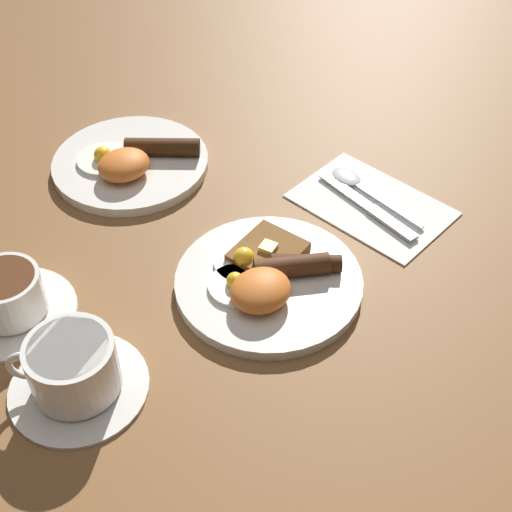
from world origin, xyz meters
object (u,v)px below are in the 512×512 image
(breakfast_plate_near, at_px, (268,279))
(teacup_far, at_px, (9,299))
(breakfast_plate_far, at_px, (130,162))
(spoon, at_px, (355,183))
(teacup_near, at_px, (74,370))
(knife, at_px, (372,209))

(breakfast_plate_near, distance_m, teacup_far, 0.32)
(breakfast_plate_far, height_order, spoon, breakfast_plate_far)
(teacup_far, bearing_deg, spoon, -12.02)
(teacup_far, bearing_deg, teacup_near, -89.46)
(teacup_far, distance_m, knife, 0.51)
(breakfast_plate_near, relative_size, spoon, 1.36)
(breakfast_plate_near, distance_m, spoon, 0.24)
(breakfast_plate_far, relative_size, spoon, 1.35)
(teacup_far, xyz_separation_m, knife, (0.48, -0.16, -0.02))
(teacup_near, distance_m, knife, 0.48)
(breakfast_plate_near, height_order, teacup_far, teacup_far)
(breakfast_plate_near, relative_size, teacup_near, 1.52)
(teacup_near, relative_size, teacup_far, 1.02)
(teacup_near, relative_size, knife, 0.85)
(teacup_near, bearing_deg, knife, -1.63)
(breakfast_plate_near, relative_size, breakfast_plate_far, 1.01)
(teacup_near, bearing_deg, teacup_far, 90.54)
(breakfast_plate_near, bearing_deg, teacup_near, 174.85)
(knife, bearing_deg, spoon, -21.30)
(breakfast_plate_far, height_order, teacup_far, teacup_far)
(spoon, bearing_deg, teacup_far, 78.78)
(knife, height_order, spoon, spoon)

